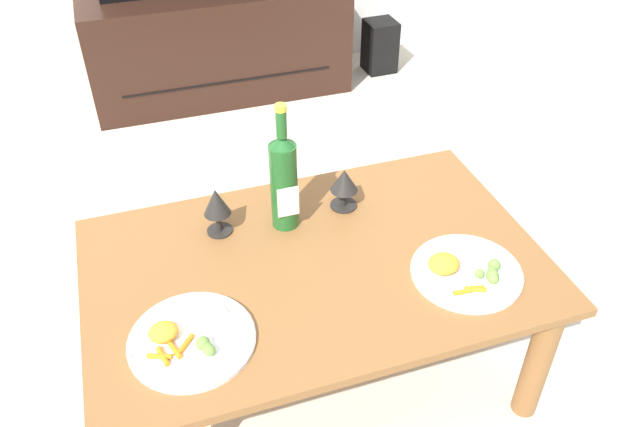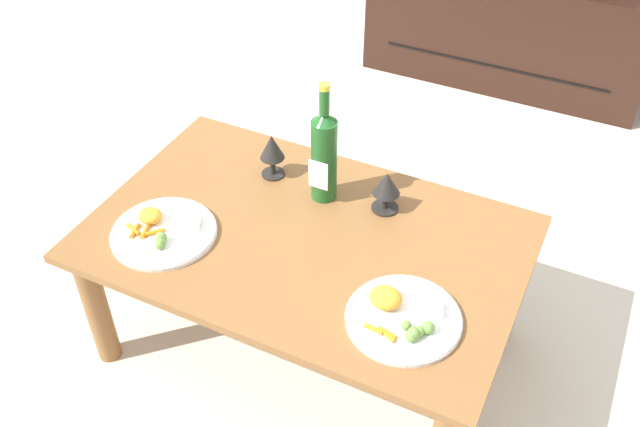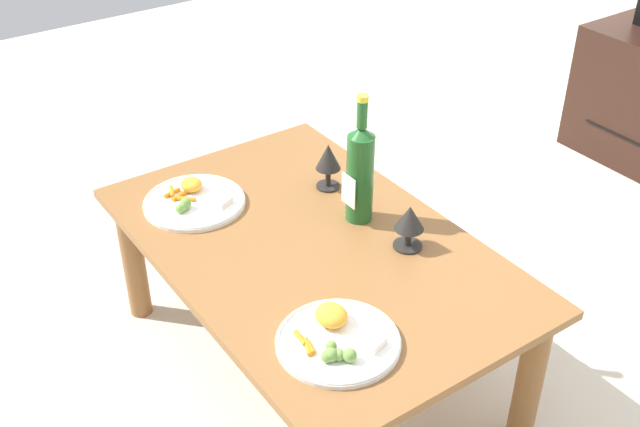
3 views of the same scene
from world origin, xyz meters
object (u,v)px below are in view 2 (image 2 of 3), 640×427
object	(u,v)px
dinner_plate_left	(163,231)
goblet_left	(272,149)
wine_bottle	(324,153)
goblet_right	(387,186)
tv_stand	(509,25)
dinner_plate_right	(403,316)
dining_table	(306,255)

from	to	relation	value
dinner_plate_left	goblet_left	bearing A→B (deg)	69.04
wine_bottle	goblet_right	xyz separation A→B (m)	(0.18, 0.02, -0.07)
tv_stand	dinner_plate_right	world-z (taller)	tv_stand
goblet_right	dinner_plate_left	size ratio (longest dim) A/B	0.43
wine_bottle	dinner_plate_right	world-z (taller)	wine_bottle
goblet_left	dinner_plate_left	distance (m)	0.40
goblet_left	dinner_plate_right	bearing A→B (deg)	-33.35
dining_table	goblet_left	xyz separation A→B (m)	(-0.21, 0.20, 0.17)
dining_table	goblet_left	bearing A→B (deg)	136.43
tv_stand	goblet_left	distance (m)	1.75
dining_table	dinner_plate_left	size ratio (longest dim) A/B	4.07
goblet_right	goblet_left	bearing A→B (deg)	180.00
dinner_plate_left	dinner_plate_right	bearing A→B (deg)	-0.01
dinner_plate_left	dinner_plate_right	world-z (taller)	dinner_plate_right
dining_table	goblet_right	world-z (taller)	goblet_right
wine_bottle	dining_table	bearing A→B (deg)	-80.47
tv_stand	goblet_left	xyz separation A→B (m)	(-0.32, -1.70, 0.28)
dining_table	wine_bottle	bearing A→B (deg)	99.53
goblet_right	dinner_plate_left	bearing A→B (deg)	-143.95
dinner_plate_left	dinner_plate_right	distance (m)	0.70
goblet_left	goblet_right	world-z (taller)	goblet_left
dining_table	dinner_plate_right	size ratio (longest dim) A/B	4.18
wine_bottle	goblet_left	bearing A→B (deg)	172.48
tv_stand	goblet_right	world-z (taller)	goblet_right
wine_bottle	goblet_right	world-z (taller)	wine_bottle
goblet_left	dinner_plate_left	world-z (taller)	goblet_left
goblet_left	tv_stand	bearing A→B (deg)	79.29
wine_bottle	goblet_left	size ratio (longest dim) A/B	2.63
tv_stand	dinner_plate_left	distance (m)	2.13
wine_bottle	dinner_plate_right	size ratio (longest dim) A/B	1.32
wine_bottle	goblet_right	bearing A→B (deg)	7.52
dinner_plate_left	dining_table	bearing A→B (deg)	25.20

